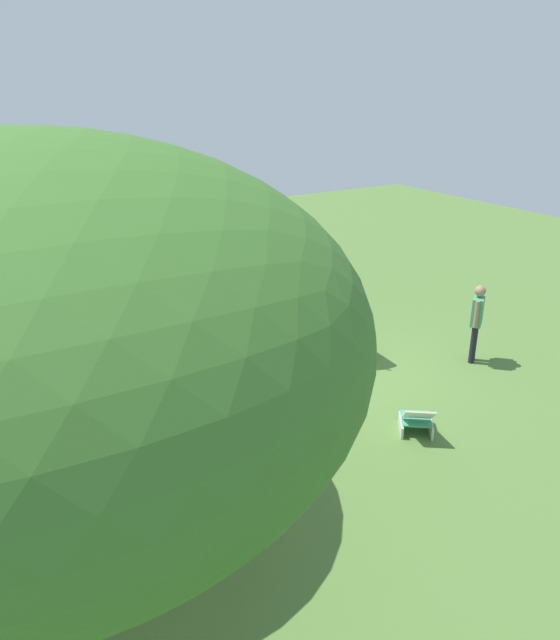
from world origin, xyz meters
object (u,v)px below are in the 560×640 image
object	(u,v)px
patio_dining_table	(203,322)
standing_watcher	(477,317)
patio_chair_east_end	(253,320)
thatched_hut	(54,346)
shade_umbrella	(199,228)
patio_chair_west_end	(154,337)
zebra_by_umbrella	(338,311)
acacia_tree_behind_hut	(36,340)
zebra_nearest_camera	(245,348)
guest_beside_umbrella	(264,287)
striped_lounge_chair	(417,420)

from	to	relation	value
patio_dining_table	standing_watcher	size ratio (longest dim) A/B	0.82
patio_chair_east_end	standing_watcher	world-z (taller)	standing_watcher
thatched_hut	shade_umbrella	bearing A→B (deg)	-44.63
standing_watcher	patio_chair_west_end	bearing A→B (deg)	111.61
patio_chair_east_end	patio_chair_west_end	xyz separation A→B (m)	(0.22, 2.39, 0.00)
zebra_by_umbrella	acacia_tree_behind_hut	world-z (taller)	acacia_tree_behind_hut
thatched_hut	patio_chair_west_end	bearing A→B (deg)	-34.35
patio_chair_east_end	zebra_nearest_camera	bearing A→B (deg)	157.35
guest_beside_umbrella	standing_watcher	distance (m)	5.13
guest_beside_umbrella	striped_lounge_chair	world-z (taller)	guest_beside_umbrella
guest_beside_umbrella	shade_umbrella	bearing A→B (deg)	-4.72
zebra_by_umbrella	guest_beside_umbrella	bearing A→B (deg)	110.93
standing_watcher	shade_umbrella	bearing A→B (deg)	105.70
shade_umbrella	patio_chair_east_end	xyz separation A→B (m)	(-0.20, -1.19, -2.32)
patio_chair_west_end	guest_beside_umbrella	bearing A→B (deg)	99.32
patio_dining_table	patio_chair_east_end	distance (m)	1.21
patio_chair_east_end	zebra_by_umbrella	xyz separation A→B (m)	(-1.55, -1.37, 0.44)
zebra_by_umbrella	acacia_tree_behind_hut	distance (m)	10.54
shade_umbrella	standing_watcher	world-z (taller)	shade_umbrella
patio_dining_table	acacia_tree_behind_hut	size ratio (longest dim) A/B	0.26
patio_dining_table	zebra_nearest_camera	bearing A→B (deg)	175.82
thatched_hut	shade_umbrella	distance (m)	5.64
striped_lounge_chair	zebra_by_umbrella	bearing A→B (deg)	112.79
patio_dining_table	guest_beside_umbrella	size ratio (longest dim) A/B	0.86
zebra_by_umbrella	patio_chair_west_end	bearing A→B (deg)	159.31
thatched_hut	standing_watcher	size ratio (longest dim) A/B	3.13
acacia_tree_behind_hut	patio_dining_table	bearing A→B (deg)	-29.34
patio_chair_west_end	acacia_tree_behind_hut	xyz separation A→B (m)	(-8.49, 3.56, 3.93)
patio_dining_table	patio_chair_west_end	size ratio (longest dim) A/B	1.62
standing_watcher	thatched_hut	bearing A→B (deg)	145.54
thatched_hut	acacia_tree_behind_hut	world-z (taller)	acacia_tree_behind_hut
shade_umbrella	zebra_nearest_camera	xyz separation A→B (m)	(-2.36, 0.17, -1.90)
patio_dining_table	guest_beside_umbrella	xyz separation A→B (m)	(0.48, -1.90, 0.36)
thatched_hut	patio_chair_west_end	world-z (taller)	thatched_hut
zebra_nearest_camera	zebra_by_umbrella	size ratio (longest dim) A/B	0.77
patio_chair_east_end	shade_umbrella	bearing A→B (deg)	90.00
patio_chair_east_end	patio_chair_west_end	world-z (taller)	same
guest_beside_umbrella	acacia_tree_behind_hut	bearing A→B (deg)	34.55
standing_watcher	striped_lounge_chair	size ratio (longest dim) A/B	1.88
patio_chair_west_end	striped_lounge_chair	distance (m)	6.07
zebra_nearest_camera	acacia_tree_behind_hut	xyz separation A→B (m)	(-6.11, 4.59, 3.52)
thatched_hut	guest_beside_umbrella	world-z (taller)	thatched_hut
zebra_by_umbrella	thatched_hut	bearing A→B (deg)	-156.36
patio_chair_west_end	zebra_by_umbrella	xyz separation A→B (m)	(-1.77, -3.76, 0.44)
thatched_hut	patio_dining_table	world-z (taller)	thatched_hut
patio_dining_table	standing_watcher	distance (m)	6.10
thatched_hut	zebra_by_umbrella	size ratio (longest dim) A/B	2.41
shade_umbrella	standing_watcher	size ratio (longest dim) A/B	2.27
patio_chair_west_end	zebra_nearest_camera	bearing A→B (deg)	24.35
acacia_tree_behind_hut	patio_chair_east_end	bearing A→B (deg)	-35.71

